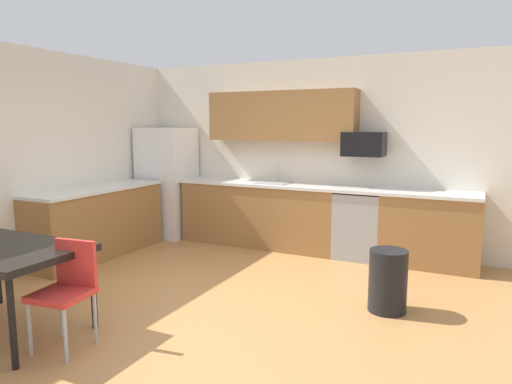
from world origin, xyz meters
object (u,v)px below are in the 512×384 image
Objects in this scene: chair_near_table at (68,285)px; refrigerator at (167,182)px; dining_table at (0,253)px; trash_bin at (388,281)px; microwave at (364,144)px; oven_range at (359,224)px.

refrigerator is at bearing 114.76° from chair_near_table.
dining_table reaches higher than trash_bin.
trash_bin is at bearing 40.02° from chair_near_table.
refrigerator reaches higher than microwave.
dining_table is (-2.20, -3.61, 0.24)m from oven_range.
dining_table is 2.33× the size of trash_bin.
refrigerator is 3.17m from microwave.
dining_table is at bearing -146.69° from trash_bin.
oven_range is 1.85m from trash_bin.
chair_near_table is (-1.50, -3.54, 0.05)m from oven_range.
refrigerator is at bearing 104.24° from dining_table.
refrigerator is at bearing -178.52° from oven_range.
microwave reaches higher than trash_bin.
oven_range is at bearing 58.63° from dining_table.
microwave is at bearing 90.00° from oven_range.
chair_near_table is (0.70, 0.06, -0.19)m from dining_table.
oven_range reaches higher than chair_near_table.
microwave is at bearing 59.32° from dining_table.
microwave is 0.90× the size of trash_bin.
oven_range reaches higher than dining_table.
refrigerator is 3.20× the size of microwave.
refrigerator is 3.12m from oven_range.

